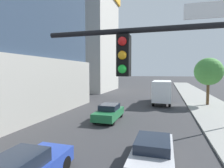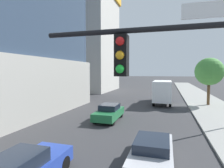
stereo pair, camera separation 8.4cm
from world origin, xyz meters
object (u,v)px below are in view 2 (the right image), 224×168
Objects in this scene: street_tree at (209,72)px; box_truck at (162,91)px; car_green at (109,112)px; car_silver at (152,151)px; traffic_light_pole at (216,81)px; construction_building at (84,33)px.

street_tree is 0.78× the size of box_truck.
car_silver is at bearing -58.46° from car_green.
traffic_light_pole is at bearing -68.97° from car_silver.
street_tree reaches higher than car_green.
construction_building reaches higher than car_green.
construction_building is 40.70m from car_silver.
car_green is at bearing 121.54° from car_silver.
street_tree is 15.43m from car_green.
car_green is (-6.22, 11.80, -3.56)m from traffic_light_pole.
box_truck is (19.03, -15.28, -12.04)m from construction_building.
construction_building is 30.71m from street_tree.
box_truck reaches higher than car_green.
street_tree is 1.35× the size of car_silver.
construction_building is at bearing 118.70° from traffic_light_pole.
street_tree reaches higher than car_silver.
box_truck is (4.52, 10.81, 1.11)m from car_green.
street_tree is at bearing 45.96° from car_green.
car_silver is 8.64m from car_green.
traffic_light_pole reaches higher than car_green.
construction_building is 32.62m from car_green.
car_silver is (19.03, -33.45, -13.24)m from construction_building.
street_tree is at bearing -0.59° from box_truck.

